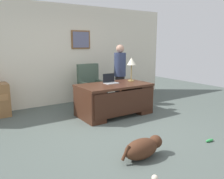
% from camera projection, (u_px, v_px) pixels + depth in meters
% --- Properties ---
extents(ground_plane, '(12.00, 12.00, 0.00)m').
position_uv_depth(ground_plane, '(114.00, 131.00, 4.51)').
color(ground_plane, '#4C5651').
extents(back_wall, '(7.00, 0.16, 2.70)m').
position_uv_depth(back_wall, '(61.00, 55.00, 6.37)').
color(back_wall, beige).
rests_on(back_wall, ground_plane).
extents(desk, '(1.67, 0.94, 0.73)m').
position_uv_depth(desk, '(115.00, 98.00, 5.44)').
color(desk, '#422316').
rests_on(desk, ground_plane).
extents(armchair, '(0.60, 0.59, 1.12)m').
position_uv_depth(armchair, '(91.00, 88.00, 6.24)').
color(armchair, '#475B4C').
rests_on(armchair, ground_plane).
extents(person_standing, '(0.32, 0.32, 1.63)m').
position_uv_depth(person_standing, '(120.00, 74.00, 6.36)').
color(person_standing, '#262323').
rests_on(person_standing, ground_plane).
extents(dog_lying, '(0.76, 0.32, 0.30)m').
position_uv_depth(dog_lying, '(143.00, 148.00, 3.42)').
color(dog_lying, '#472819').
rests_on(dog_lying, ground_plane).
extents(laptop, '(0.32, 0.22, 0.22)m').
position_uv_depth(laptop, '(110.00, 81.00, 5.51)').
color(laptop, '#B2B5BA').
rests_on(laptop, desk).
extents(desk_lamp, '(0.22, 0.22, 0.59)m').
position_uv_depth(desk_lamp, '(131.00, 63.00, 5.74)').
color(desk_lamp, '#9E8447').
rests_on(desk_lamp, desk).
extents(dog_toy_ball, '(0.08, 0.08, 0.08)m').
position_uv_depth(dog_toy_ball, '(155.00, 178.00, 2.85)').
color(dog_toy_ball, beige).
rests_on(dog_toy_ball, ground_plane).
extents(dog_toy_bone, '(0.19, 0.06, 0.05)m').
position_uv_depth(dog_toy_bone, '(210.00, 140.00, 4.00)').
color(dog_toy_bone, green).
rests_on(dog_toy_bone, ground_plane).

